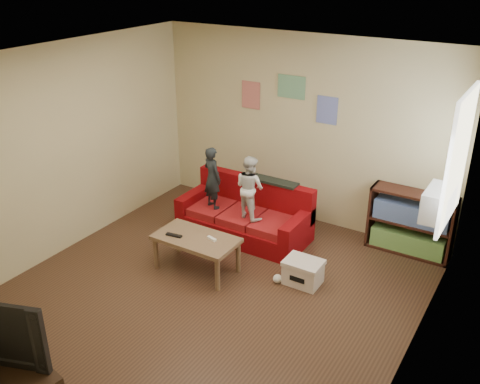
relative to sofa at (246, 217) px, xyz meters
The scene contains 16 objects.
room_shell 1.96m from the sofa, 76.40° to the right, with size 4.52×5.02×2.72m.
sofa is the anchor object (origin of this frame).
child_a 0.73m from the sofa, 160.31° to the right, with size 0.32×0.21×0.89m, color black.
child_b 0.59m from the sofa, 47.52° to the right, with size 0.42×0.33×0.87m, color silver.
coffee_table 1.13m from the sofa, 92.26° to the right, with size 1.03×0.57×0.47m.
remote 1.30m from the sofa, 103.30° to the right, with size 0.21×0.05×0.02m, color black.
game_controller 1.11m from the sofa, 81.77° to the right, with size 0.14×0.04×0.03m, color white.
bookshelf 2.21m from the sofa, 18.71° to the left, with size 1.08×0.32×0.86m.
window 2.95m from the sofa, ahead, with size 0.04×1.08×1.48m, color white.
ac_unit 2.62m from the sofa, ahead, with size 0.28×0.55×0.35m, color #B7B2A3.
artwork_left 1.79m from the sofa, 117.52° to the left, with size 0.30×0.01×0.40m, color #D87266.
artwork_center 1.91m from the sofa, 78.25° to the left, with size 0.42×0.01×0.32m, color #72B27F.
artwork_right 1.84m from the sofa, 50.48° to the left, with size 0.30×0.01×0.38m, color #727FCC.
file_box 1.41m from the sofa, 29.85° to the right, with size 0.45×0.34×0.31m.
tv_stand 3.74m from the sofa, 93.80° to the right, with size 1.32×0.44×0.49m, color black.
tissue 1.30m from the sofa, 41.77° to the right, with size 0.11×0.11×0.11m, color white.
Camera 1 is at (3.04, -4.14, 3.69)m, focal length 40.00 mm.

